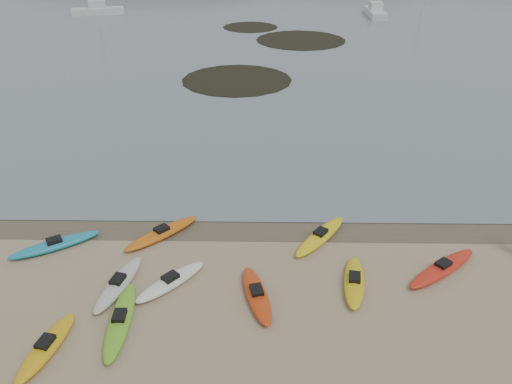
{
  "coord_description": "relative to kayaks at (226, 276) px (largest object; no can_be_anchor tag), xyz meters",
  "views": [
    {
      "loc": [
        0.28,
        -17.8,
        11.57
      ],
      "look_at": [
        0.0,
        0.0,
        1.5
      ],
      "focal_mm": 35.0,
      "sensor_mm": 36.0,
      "label": 1
    }
  ],
  "objects": [
    {
      "name": "ground",
      "position": [
        1.02,
        3.8,
        -0.17
      ],
      "size": [
        600.0,
        600.0,
        0.0
      ],
      "primitive_type": "plane",
      "color": "tan",
      "rests_on": "ground"
    },
    {
      "name": "wet_sand",
      "position": [
        1.02,
        3.5,
        -0.17
      ],
      "size": [
        60.0,
        60.0,
        0.0
      ],
      "primitive_type": "plane",
      "color": "brown",
      "rests_on": "ground"
    },
    {
      "name": "kayaks",
      "position": [
        0.0,
        0.0,
        0.0
      ],
      "size": [
        23.87,
        9.11,
        0.34
      ],
      "color": "red",
      "rests_on": "ground"
    },
    {
      "name": "kelp_mats",
      "position": [
        1.79,
        34.02,
        -0.14
      ],
      "size": [
        14.71,
        27.59,
        0.04
      ],
      "color": "black",
      "rests_on": "water"
    }
  ]
}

